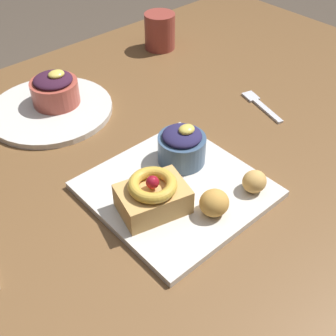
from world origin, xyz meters
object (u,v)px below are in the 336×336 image
object	(u,v)px
fritter_front	(254,181)
fork	(260,104)
fritter_middle	(214,203)
cake_slice	(153,195)
front_plate	(176,189)
back_ramekin	(55,89)
coffee_mug	(160,31)
berry_ramekin	(182,146)
back_plate	(51,110)

from	to	relation	value
fritter_front	fork	world-z (taller)	fritter_front
fritter_middle	cake_slice	bearing A→B (deg)	133.41
front_plate	fork	world-z (taller)	front_plate
cake_slice	back_ramekin	size ratio (longest dim) A/B	1.23
fork	coffee_mug	size ratio (longest dim) A/B	1.41
berry_ramekin	back_ramekin	bearing A→B (deg)	101.90
berry_ramekin	coffee_mug	bearing A→B (deg)	53.61
fritter_middle	back_plate	world-z (taller)	fritter_middle
front_plate	back_ramekin	bearing A→B (deg)	92.02
berry_ramekin	back_ramekin	size ratio (longest dim) A/B	0.86
back_plate	coffee_mug	bearing A→B (deg)	11.55
back_ramekin	fork	size ratio (longest dim) A/B	0.77
back_plate	coffee_mug	distance (m)	0.37
fritter_front	back_plate	bearing A→B (deg)	105.62
cake_slice	back_plate	bearing A→B (deg)	85.69
front_plate	cake_slice	distance (m)	0.07
cake_slice	fritter_middle	xyz separation A→B (m)	(0.06, -0.07, -0.01)
front_plate	cake_slice	size ratio (longest dim) A/B	2.20
cake_slice	fritter_middle	distance (m)	0.09
cake_slice	berry_ramekin	xyz separation A→B (m)	(0.11, 0.06, 0.00)
back_ramekin	cake_slice	bearing A→B (deg)	-97.38
back_plate	fritter_middle	bearing A→B (deg)	-85.05
berry_ramekin	back_ramekin	distance (m)	0.32
back_ramekin	back_plate	bearing A→B (deg)	-163.75
fritter_front	fork	bearing A→B (deg)	36.41
berry_ramekin	coffee_mug	size ratio (longest dim) A/B	0.93
fritter_front	fritter_middle	distance (m)	0.08
fritter_front	coffee_mug	distance (m)	0.56
fritter_middle	fritter_front	bearing A→B (deg)	-5.70
back_ramekin	fritter_middle	bearing A→B (deg)	-87.78
back_plate	fork	xyz separation A→B (m)	(0.34, -0.27, -0.00)
cake_slice	fritter_front	size ratio (longest dim) A/B	2.90
back_ramekin	coffee_mug	bearing A→B (deg)	11.26
fritter_front	fritter_middle	bearing A→B (deg)	174.30
front_plate	fritter_front	xyz separation A→B (m)	(0.09, -0.09, 0.02)
fritter_front	back_plate	xyz separation A→B (m)	(-0.12, 0.43, -0.02)
berry_ramekin	back_ramekin	xyz separation A→B (m)	(-0.07, 0.31, -0.00)
fork	coffee_mug	world-z (taller)	coffee_mug
back_ramekin	coffee_mug	world-z (taller)	coffee_mug
front_plate	coffee_mug	xyz separation A→B (m)	(0.33, 0.42, 0.04)
cake_slice	fork	bearing A→B (deg)	13.19
back_plate	fork	world-z (taller)	back_plate
coffee_mug	fritter_middle	bearing A→B (deg)	-123.11
front_plate	back_plate	bearing A→B (deg)	95.38
coffee_mug	front_plate	bearing A→B (deg)	-128.18
berry_ramekin	fritter_front	bearing A→B (deg)	-74.62
cake_slice	berry_ramekin	distance (m)	0.13
berry_ramekin	coffee_mug	world-z (taller)	coffee_mug
front_plate	fritter_middle	xyz separation A→B (m)	(0.00, -0.08, 0.03)
fritter_front	coffee_mug	xyz separation A→B (m)	(0.24, 0.51, 0.01)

